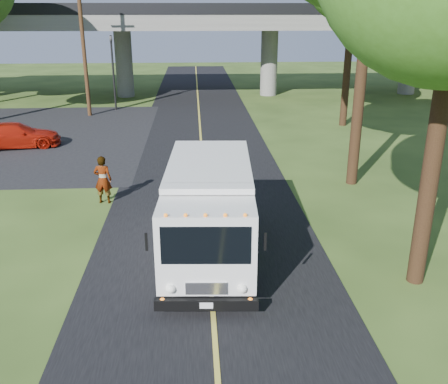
{
  "coord_description": "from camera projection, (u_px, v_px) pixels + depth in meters",
  "views": [
    {
      "loc": [
        -0.36,
        -10.47,
        6.89
      ],
      "look_at": [
        0.52,
        3.88,
        1.6
      ],
      "focal_mm": 40.0,
      "sensor_mm": 36.0,
      "label": 1
    }
  ],
  "objects": [
    {
      "name": "ground",
      "position": [
        213.0,
        308.0,
        12.21
      ],
      "size": [
        120.0,
        120.0,
        0.0
      ],
      "primitive_type": "plane",
      "color": "#2F4619",
      "rests_on": "ground"
    },
    {
      "name": "road",
      "position": [
        204.0,
        178.0,
        21.57
      ],
      "size": [
        7.0,
        90.0,
        0.02
      ],
      "primitive_type": "cube",
      "color": "black",
      "rests_on": "ground"
    },
    {
      "name": "parking_lot",
      "position": [
        8.0,
        137.0,
        28.44
      ],
      "size": [
        16.0,
        18.0,
        0.01
      ],
      "primitive_type": "cube",
      "color": "black",
      "rests_on": "ground"
    },
    {
      "name": "lane_line",
      "position": [
        204.0,
        178.0,
        21.57
      ],
      "size": [
        0.12,
        90.0,
        0.01
      ],
      "primitive_type": "cube",
      "color": "gold",
      "rests_on": "road"
    },
    {
      "name": "overpass",
      "position": [
        197.0,
        39.0,
        40.62
      ],
      "size": [
        54.0,
        10.0,
        7.3
      ],
      "color": "slate",
      "rests_on": "ground"
    },
    {
      "name": "traffic_signal",
      "position": [
        113.0,
        65.0,
        35.12
      ],
      "size": [
        0.18,
        0.22,
        5.2
      ],
      "color": "black",
      "rests_on": "ground"
    },
    {
      "name": "utility_pole",
      "position": [
        83.0,
        46.0,
        32.68
      ],
      "size": [
        1.6,
        0.26,
        9.0
      ],
      "color": "#472D19",
      "rests_on": "ground"
    },
    {
      "name": "step_van",
      "position": [
        209.0,
        209.0,
        14.31
      ],
      "size": [
        2.77,
        6.67,
        2.75
      ],
      "rotation": [
        0.0,
        0.0,
        -0.06
      ],
      "color": "white",
      "rests_on": "ground"
    },
    {
      "name": "red_sedan",
      "position": [
        16.0,
        135.0,
        26.21
      ],
      "size": [
        4.75,
        2.65,
        1.3
      ],
      "primitive_type": "imported",
      "rotation": [
        0.0,
        0.0,
        1.76
      ],
      "color": "#B01A0A",
      "rests_on": "ground"
    },
    {
      "name": "pedestrian",
      "position": [
        103.0,
        180.0,
        18.58
      ],
      "size": [
        0.71,
        0.51,
        1.82
      ],
      "primitive_type": "imported",
      "rotation": [
        0.0,
        0.0,
        3.03
      ],
      "color": "gray",
      "rests_on": "ground"
    }
  ]
}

